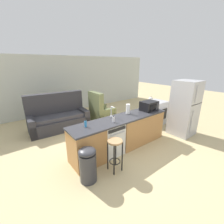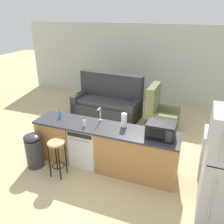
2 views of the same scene
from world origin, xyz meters
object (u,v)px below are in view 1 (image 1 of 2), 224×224
at_px(dishwasher, 110,138).
at_px(armchair, 100,112).
at_px(stove_range, 155,113).
at_px(couch, 58,118).
at_px(refrigerator, 184,108).
at_px(trash_bin, 88,164).
at_px(bar_stool, 115,149).
at_px(kettle, 151,99).
at_px(dish_soap_bottle, 86,124).
at_px(microwave, 149,106).
at_px(paper_towel_roll, 128,109).
at_px(soap_bottle, 113,119).

height_order(dishwasher, armchair, armchair).
distance_m(stove_range, armchair, 2.18).
bearing_deg(couch, armchair, -10.35).
relative_size(refrigerator, trash_bin, 2.40).
distance_m(refrigerator, bar_stool, 2.94).
bearing_deg(kettle, couch, 149.46).
xyz_separation_m(stove_range, dish_soap_bottle, (-3.24, -0.49, 0.52)).
distance_m(trash_bin, couch, 2.98).
bearing_deg(refrigerator, dishwasher, 168.07).
distance_m(microwave, armchair, 2.27).
bearing_deg(armchair, refrigerator, -60.78).
bearing_deg(kettle, paper_towel_roll, -162.49).
distance_m(dish_soap_bottle, couch, 2.43).
height_order(microwave, soap_bottle, microwave).
bearing_deg(armchair, dishwasher, -117.45).
height_order(paper_towel_roll, couch, couch).
xyz_separation_m(paper_towel_roll, trash_bin, (-1.69, -0.67, -0.66)).
bearing_deg(couch, stove_range, -30.98).
distance_m(soap_bottle, bar_stool, 0.75).
height_order(dish_soap_bottle, armchair, armchair).
bearing_deg(refrigerator, dish_soap_bottle, 169.29).
relative_size(soap_bottle, dish_soap_bottle, 1.00).
relative_size(refrigerator, bar_stool, 2.40).
height_order(paper_towel_roll, armchair, armchair).
relative_size(refrigerator, armchair, 1.48).
bearing_deg(kettle, soap_bottle, -161.89).
xyz_separation_m(couch, armchair, (1.62, -0.30, -0.04)).
bearing_deg(stove_range, refrigerator, -90.01).
distance_m(dishwasher, paper_towel_roll, 0.98).
relative_size(dishwasher, trash_bin, 1.14).
bearing_deg(dish_soap_bottle, refrigerator, -10.71).
bearing_deg(dishwasher, kettle, 15.58).
bearing_deg(paper_towel_roll, dishwasher, -168.86).
relative_size(kettle, bar_stool, 0.28).
distance_m(stove_range, couch, 3.64).
bearing_deg(trash_bin, dish_soap_bottle, 62.99).
relative_size(stove_range, refrigerator, 0.51).
relative_size(microwave, kettle, 2.44).
xyz_separation_m(dishwasher, couch, (-0.52, 2.42, -0.03)).
bearing_deg(armchair, soap_bottle, -115.71).
bearing_deg(kettle, microwave, -144.22).
bearing_deg(armchair, couch, 169.65).
xyz_separation_m(dishwasher, armchair, (1.10, 2.13, -0.07)).
distance_m(paper_towel_roll, couch, 2.68).
bearing_deg(soap_bottle, armchair, 64.29).
xyz_separation_m(stove_range, refrigerator, (-0.00, -1.10, 0.44)).
height_order(stove_range, dish_soap_bottle, dish_soap_bottle).
xyz_separation_m(dish_soap_bottle, trash_bin, (-0.30, -0.59, -0.59)).
height_order(stove_range, paper_towel_roll, paper_towel_roll).
xyz_separation_m(refrigerator, paper_towel_roll, (-1.85, 0.70, 0.15)).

